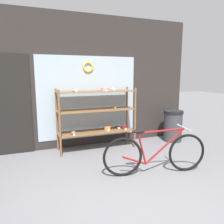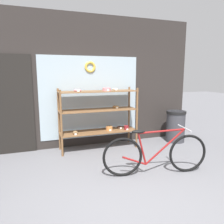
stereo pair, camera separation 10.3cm
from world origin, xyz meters
name	(u,v)px [view 2 (the right image)]	position (x,y,z in m)	size (l,w,h in m)	color
ground_plane	(127,208)	(0.00, 0.00, 0.00)	(30.00, 30.00, 0.00)	slate
storefront_facade	(80,83)	(-0.04, 2.69, 1.48)	(5.61, 0.13, 3.03)	#2D2826
display_case	(100,112)	(0.33, 2.31, 0.84)	(1.74, 0.49, 1.39)	brown
bicycle	(155,154)	(0.84, 0.73, 0.36)	(1.80, 0.51, 0.80)	black
trash_bin	(176,125)	(2.28, 2.18, 0.42)	(0.49, 0.49, 0.78)	#38383D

